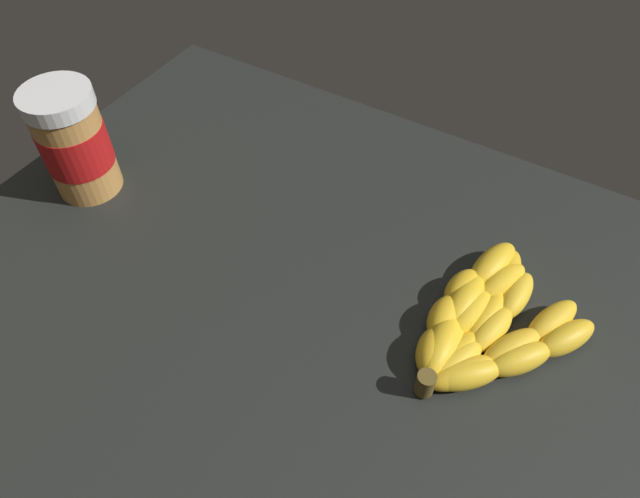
% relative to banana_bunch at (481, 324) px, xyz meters
% --- Properties ---
extents(ground_plane, '(0.92, 0.74, 0.03)m').
position_rel_banana_bunch_xyz_m(ground_plane, '(0.19, 0.07, -0.03)').
color(ground_plane, black).
extents(banana_bunch, '(0.17, 0.23, 0.04)m').
position_rel_banana_bunch_xyz_m(banana_bunch, '(0.00, 0.00, 0.00)').
color(banana_bunch, yellow).
rests_on(banana_bunch, ground_plane).
extents(peanut_butter_jar, '(0.09, 0.09, 0.15)m').
position_rel_banana_bunch_xyz_m(peanut_butter_jar, '(0.54, 0.05, 0.06)').
color(peanut_butter_jar, '#BF8442').
rests_on(peanut_butter_jar, ground_plane).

